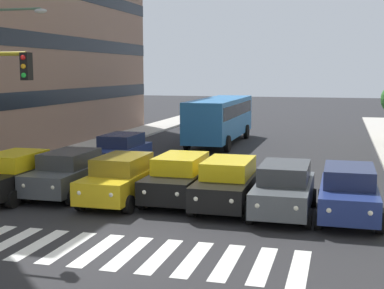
{
  "coord_description": "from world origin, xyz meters",
  "views": [
    {
      "loc": [
        -5.8,
        13.15,
        4.83
      ],
      "look_at": [
        -0.85,
        -4.98,
        2.29
      ],
      "focal_mm": 51.2,
      "sensor_mm": 36.0,
      "label": 1
    }
  ],
  "objects_px": {
    "car_4": "(121,179)",
    "car_row2_0": "(121,151)",
    "car_5": "(68,173)",
    "car_6": "(14,175)",
    "car_0": "(349,192)",
    "car_1": "(284,189)",
    "car_3": "(180,178)",
    "car_2": "(228,183)",
    "bus_behind_traffic": "(220,116)"
  },
  "relations": [
    {
      "from": "car_2",
      "to": "car_5",
      "type": "height_order",
      "value": "same"
    },
    {
      "from": "car_3",
      "to": "car_row2_0",
      "type": "distance_m",
      "value": 7.5
    },
    {
      "from": "car_4",
      "to": "bus_behind_traffic",
      "type": "bearing_deg",
      "value": -90.0
    },
    {
      "from": "car_6",
      "to": "car_1",
      "type": "bearing_deg",
      "value": -178.99
    },
    {
      "from": "car_1",
      "to": "car_row2_0",
      "type": "distance_m",
      "value": 10.95
    },
    {
      "from": "car_0",
      "to": "car_2",
      "type": "relative_size",
      "value": 1.0
    },
    {
      "from": "car_4",
      "to": "car_6",
      "type": "distance_m",
      "value": 4.29
    },
    {
      "from": "car_6",
      "to": "bus_behind_traffic",
      "type": "bearing_deg",
      "value": -103.74
    },
    {
      "from": "car_0",
      "to": "car_1",
      "type": "height_order",
      "value": "same"
    },
    {
      "from": "car_row2_0",
      "to": "car_6",
      "type": "bearing_deg",
      "value": 77.14
    },
    {
      "from": "car_0",
      "to": "car_3",
      "type": "distance_m",
      "value": 6.09
    },
    {
      "from": "car_3",
      "to": "car_2",
      "type": "bearing_deg",
      "value": 165.94
    },
    {
      "from": "car_1",
      "to": "car_4",
      "type": "xyz_separation_m",
      "value": [
        5.99,
        -0.18,
        0.0
      ]
    },
    {
      "from": "car_row2_0",
      "to": "car_5",
      "type": "bearing_deg",
      "value": 92.79
    },
    {
      "from": "car_6",
      "to": "car_row2_0",
      "type": "xyz_separation_m",
      "value": [
        -1.56,
        -6.83,
        0.0
      ]
    },
    {
      "from": "car_2",
      "to": "car_0",
      "type": "bearing_deg",
      "value": 174.69
    },
    {
      "from": "car_0",
      "to": "bus_behind_traffic",
      "type": "relative_size",
      "value": 0.42
    },
    {
      "from": "car_4",
      "to": "car_row2_0",
      "type": "relative_size",
      "value": 1.0
    },
    {
      "from": "car_1",
      "to": "car_2",
      "type": "bearing_deg",
      "value": -10.55
    },
    {
      "from": "car_1",
      "to": "car_2",
      "type": "xyz_separation_m",
      "value": [
        2.02,
        -0.38,
        0.0
      ]
    },
    {
      "from": "car_0",
      "to": "car_6",
      "type": "relative_size",
      "value": 1.0
    },
    {
      "from": "bus_behind_traffic",
      "to": "car_1",
      "type": "bearing_deg",
      "value": 109.1
    },
    {
      "from": "car_5",
      "to": "bus_behind_traffic",
      "type": "bearing_deg",
      "value": -98.31
    },
    {
      "from": "car_4",
      "to": "car_row2_0",
      "type": "height_order",
      "value": "same"
    },
    {
      "from": "car_row2_0",
      "to": "bus_behind_traffic",
      "type": "bearing_deg",
      "value": -104.3
    },
    {
      "from": "car_1",
      "to": "bus_behind_traffic",
      "type": "xyz_separation_m",
      "value": [
        5.99,
        -17.29,
        0.97
      ]
    },
    {
      "from": "car_6",
      "to": "car_row2_0",
      "type": "distance_m",
      "value": 7.0
    },
    {
      "from": "car_0",
      "to": "car_1",
      "type": "distance_m",
      "value": 2.1
    },
    {
      "from": "car_0",
      "to": "car_6",
      "type": "bearing_deg",
      "value": 0.81
    },
    {
      "from": "car_2",
      "to": "bus_behind_traffic",
      "type": "relative_size",
      "value": 0.42
    },
    {
      "from": "car_0",
      "to": "car_3",
      "type": "bearing_deg",
      "value": -8.14
    },
    {
      "from": "car_row2_0",
      "to": "bus_behind_traffic",
      "type": "relative_size",
      "value": 0.42
    },
    {
      "from": "car_2",
      "to": "car_6",
      "type": "xyz_separation_m",
      "value": [
        8.25,
        0.56,
        0.0
      ]
    },
    {
      "from": "car_4",
      "to": "car_row2_0",
      "type": "bearing_deg",
      "value": -67.23
    },
    {
      "from": "car_row2_0",
      "to": "car_2",
      "type": "bearing_deg",
      "value": 136.83
    },
    {
      "from": "bus_behind_traffic",
      "to": "car_4",
      "type": "bearing_deg",
      "value": 90.0
    },
    {
      "from": "car_1",
      "to": "bus_behind_traffic",
      "type": "bearing_deg",
      "value": -70.9
    },
    {
      "from": "bus_behind_traffic",
      "to": "car_row2_0",
      "type": "bearing_deg",
      "value": 75.7
    },
    {
      "from": "car_2",
      "to": "car_3",
      "type": "height_order",
      "value": "same"
    },
    {
      "from": "car_0",
      "to": "car_4",
      "type": "bearing_deg",
      "value": -1.33
    },
    {
      "from": "car_0",
      "to": "car_6",
      "type": "height_order",
      "value": "same"
    },
    {
      "from": "car_2",
      "to": "car_6",
      "type": "relative_size",
      "value": 1.0
    },
    {
      "from": "car_row2_0",
      "to": "car_0",
      "type": "bearing_deg",
      "value": 148.35
    },
    {
      "from": "car_6",
      "to": "car_4",
      "type": "bearing_deg",
      "value": -175.17
    },
    {
      "from": "car_3",
      "to": "car_4",
      "type": "height_order",
      "value": "same"
    },
    {
      "from": "car_5",
      "to": "bus_behind_traffic",
      "type": "relative_size",
      "value": 0.42
    },
    {
      "from": "car_0",
      "to": "car_5",
      "type": "height_order",
      "value": "same"
    },
    {
      "from": "car_2",
      "to": "car_1",
      "type": "bearing_deg",
      "value": 169.45
    },
    {
      "from": "car_2",
      "to": "car_5",
      "type": "xyz_separation_m",
      "value": [
        6.4,
        -0.33,
        0.0
      ]
    },
    {
      "from": "car_5",
      "to": "car_row2_0",
      "type": "relative_size",
      "value": 1.0
    }
  ]
}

